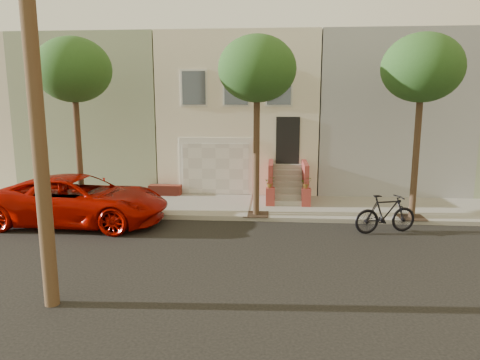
{
  "coord_description": "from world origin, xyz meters",
  "views": [
    {
      "loc": [
        1.6,
        -11.4,
        4.23
      ],
      "look_at": [
        0.49,
        3.0,
        1.58
      ],
      "focal_mm": 32.53,
      "sensor_mm": 36.0,
      "label": 1
    }
  ],
  "objects": [
    {
      "name": "ground",
      "position": [
        0.0,
        0.0,
        0.0
      ],
      "size": [
        90.0,
        90.0,
        0.0
      ],
      "primitive_type": "plane",
      "color": "black",
      "rests_on": "ground"
    },
    {
      "name": "sidewalk",
      "position": [
        0.0,
        5.35,
        0.07
      ],
      "size": [
        40.0,
        3.7,
        0.15
      ],
      "primitive_type": "cube",
      "color": "gray",
      "rests_on": "ground"
    },
    {
      "name": "house_row",
      "position": [
        0.0,
        11.19,
        3.64
      ],
      "size": [
        33.1,
        11.7,
        7.0
      ],
      "color": "beige",
      "rests_on": "sidewalk"
    },
    {
      "name": "tree_left",
      "position": [
        -5.5,
        3.9,
        5.26
      ],
      "size": [
        2.7,
        2.57,
        6.3
      ],
      "color": "#2D2116",
      "rests_on": "sidewalk"
    },
    {
      "name": "tree_mid",
      "position": [
        1.0,
        3.9,
        5.26
      ],
      "size": [
        2.7,
        2.57,
        6.3
      ],
      "color": "#2D2116",
      "rests_on": "sidewalk"
    },
    {
      "name": "tree_right",
      "position": [
        6.5,
        3.9,
        5.26
      ],
      "size": [
        2.7,
        2.57,
        6.3
      ],
      "color": "#2D2116",
      "rests_on": "sidewalk"
    },
    {
      "name": "pickup_truck",
      "position": [
        -5.09,
        2.76,
        0.84
      ],
      "size": [
        6.16,
        2.98,
        1.69
      ],
      "primitive_type": "imported",
      "rotation": [
        0.0,
        0.0,
        1.54
      ],
      "color": "#A50800",
      "rests_on": "ground"
    },
    {
      "name": "motorcycle",
      "position": [
        5.23,
        2.49,
        0.63
      ],
      "size": [
        2.19,
        1.16,
        1.27
      ],
      "primitive_type": "imported",
      "rotation": [
        0.0,
        0.0,
        1.85
      ],
      "color": "black",
      "rests_on": "ground"
    }
  ]
}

